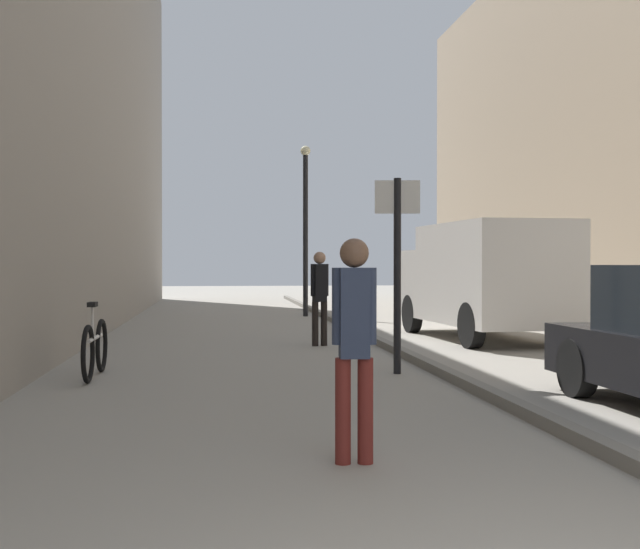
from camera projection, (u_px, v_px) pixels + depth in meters
name	position (u px, v px, depth m)	size (l,w,h in m)	color
ground_plane	(292.00, 345.00, 14.56)	(80.00, 80.00, 0.00)	gray
kerb_strip	(378.00, 341.00, 14.75)	(0.16, 40.00, 0.12)	slate
pedestrian_main_foreground	(354.00, 334.00, 5.91)	(0.33, 0.21, 1.65)	maroon
pedestrian_mid_block	(320.00, 292.00, 14.45)	(0.33, 0.23, 1.68)	black
delivery_van	(482.00, 277.00, 15.75)	(2.27, 5.00, 2.22)	silver
street_sign_post	(397.00, 258.00, 10.77)	(0.60, 0.12, 2.60)	black
lamp_post	(305.00, 219.00, 22.64)	(0.28, 0.28, 4.76)	black
bicycle_leaning	(95.00, 348.00, 10.42)	(0.10, 1.77, 0.98)	black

